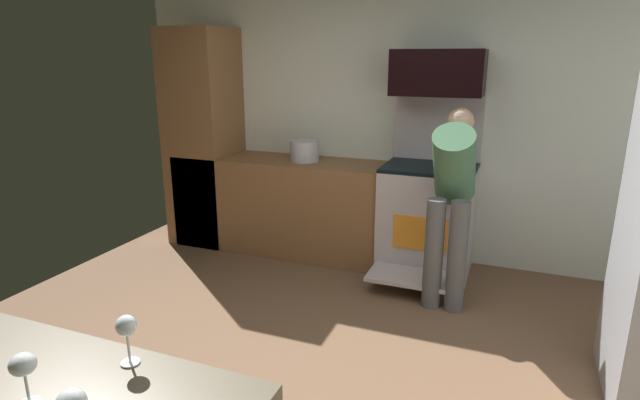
{
  "coord_description": "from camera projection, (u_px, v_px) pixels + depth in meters",
  "views": [
    {
      "loc": [
        1.01,
        -2.25,
        1.83
      ],
      "look_at": [
        0.01,
        0.3,
        1.05
      ],
      "focal_mm": 28.33,
      "sensor_mm": 36.0,
      "label": 1
    }
  ],
  "objects": [
    {
      "name": "microwave",
      "position": [
        438.0,
        73.0,
        4.12
      ],
      "size": [
        0.74,
        0.38,
        0.37
      ],
      "primitive_type": "cube",
      "color": "black",
      "rests_on": "oven_range"
    },
    {
      "name": "wine_glass_mid",
      "position": [
        23.0,
        367.0,
        1.37
      ],
      "size": [
        0.07,
        0.07,
        0.16
      ],
      "color": "silver",
      "rests_on": "counter_island"
    },
    {
      "name": "wall_back",
      "position": [
        401.0,
        117.0,
        4.61
      ],
      "size": [
        5.2,
        0.12,
        2.6
      ],
      "primitive_type": "cube",
      "color": "silver",
      "rests_on": "ground"
    },
    {
      "name": "stock_pot",
      "position": [
        304.0,
        151.0,
        4.66
      ],
      "size": [
        0.27,
        0.27,
        0.19
      ],
      "primitive_type": "cylinder",
      "color": "silver",
      "rests_on": "lower_cabinet_run"
    },
    {
      "name": "ground_plane",
      "position": [
        299.0,
        392.0,
        2.87
      ],
      "size": [
        5.2,
        4.8,
        0.02
      ],
      "primitive_type": "cube",
      "color": "brown"
    },
    {
      "name": "person_cook",
      "position": [
        452.0,
        194.0,
        3.69
      ],
      "size": [
        0.31,
        0.59,
        1.46
      ],
      "color": "#575757",
      "rests_on": "ground"
    },
    {
      "name": "wine_glass_far",
      "position": [
        126.0,
        329.0,
        1.55
      ],
      "size": [
        0.06,
        0.06,
        0.17
      ],
      "color": "silver",
      "rests_on": "counter_island"
    },
    {
      "name": "oven_range",
      "position": [
        428.0,
        215.0,
        4.37
      ],
      "size": [
        0.76,
        1.01,
        1.52
      ],
      "color": "#BFB3B9",
      "rests_on": "ground"
    },
    {
      "name": "lower_cabinet_run",
      "position": [
        296.0,
        206.0,
        4.84
      ],
      "size": [
        2.4,
        0.6,
        0.9
      ],
      "primitive_type": "cube",
      "color": "brown",
      "rests_on": "ground"
    },
    {
      "name": "cabinet_column",
      "position": [
        204.0,
        138.0,
        5.03
      ],
      "size": [
        0.6,
        0.6,
        2.1
      ],
      "primitive_type": "cube",
      "color": "brown",
      "rests_on": "ground"
    }
  ]
}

